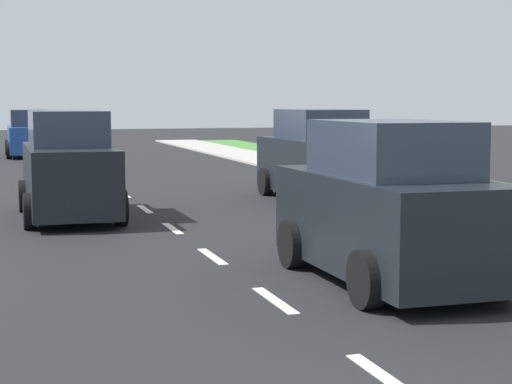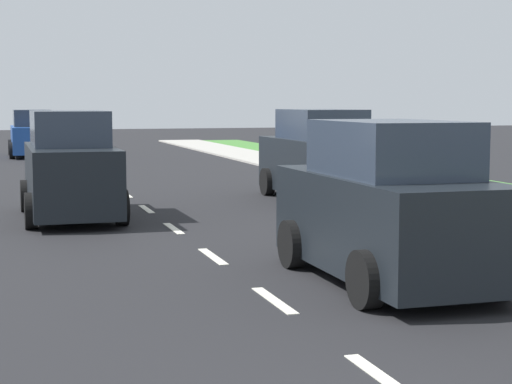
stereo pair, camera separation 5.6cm
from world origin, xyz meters
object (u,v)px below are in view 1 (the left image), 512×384
Objects in this scene: car_outgoing_ahead at (388,208)px; car_oncoming_lead at (69,169)px; car_parked_far at (318,158)px; car_oncoming_third at (29,135)px.

car_oncoming_lead is (-3.40, 7.50, 0.03)m from car_outgoing_ahead.
car_outgoing_ahead is 8.23m from car_oncoming_lead.
car_oncoming_third is at bearing 107.55° from car_parked_far.
car_oncoming_third is 27.82m from car_outgoing_ahead.
car_outgoing_ahead is (-2.54, -9.04, -0.03)m from car_parked_far.
car_outgoing_ahead is at bearing -65.63° from car_oncoming_lead.
car_oncoming_lead reaches higher than car_outgoing_ahead.
car_outgoing_ahead is 0.95× the size of car_oncoming_lead.
car_parked_far is 6.14m from car_oncoming_lead.
car_oncoming_lead is (-0.06, -20.12, 0.08)m from car_oncoming_third.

